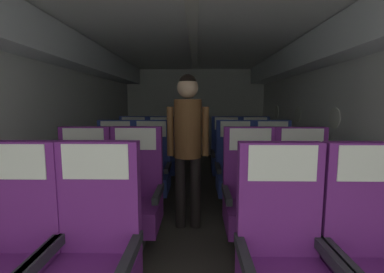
% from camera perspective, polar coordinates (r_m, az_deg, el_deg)
% --- Properties ---
extents(ground, '(3.67, 7.40, 0.02)m').
position_cam_1_polar(ground, '(3.48, 0.23, -15.09)').
color(ground, '#3D3833').
extents(fuselage_shell, '(3.55, 7.05, 2.20)m').
position_cam_1_polar(fuselage_shell, '(3.50, 0.33, 11.83)').
color(fuselage_shell, silver).
rests_on(fuselage_shell, ground).
extents(seat_a_left_window, '(0.50, 0.50, 1.09)m').
position_cam_1_polar(seat_a_left_window, '(1.90, -34.46, -20.75)').
color(seat_a_left_window, '#38383D').
rests_on(seat_a_left_window, ground).
extents(seat_a_left_aisle, '(0.50, 0.50, 1.09)m').
position_cam_1_polar(seat_a_left_aisle, '(1.70, -20.33, -23.28)').
color(seat_a_left_aisle, '#38383D').
rests_on(seat_a_left_aisle, ground).
extents(seat_a_right_aisle, '(0.50, 0.50, 1.09)m').
position_cam_1_polar(seat_a_right_aisle, '(1.86, 34.53, -21.45)').
color(seat_a_right_aisle, '#38383D').
rests_on(seat_a_right_aisle, ground).
extents(seat_a_right_window, '(0.50, 0.50, 1.09)m').
position_cam_1_polar(seat_a_right_window, '(1.66, 19.01, -24.13)').
color(seat_a_right_window, '#38383D').
rests_on(seat_a_right_window, ground).
extents(seat_b_left_window, '(0.50, 0.50, 1.09)m').
position_cam_1_polar(seat_b_left_window, '(2.66, -22.40, -12.07)').
color(seat_b_left_window, '#38383D').
rests_on(seat_b_left_window, ground).
extents(seat_b_left_aisle, '(0.50, 0.50, 1.09)m').
position_cam_1_polar(seat_b_left_aisle, '(2.53, -12.09, -12.65)').
color(seat_b_left_aisle, '#38383D').
rests_on(seat_b_left_aisle, ground).
extents(seat_b_right_aisle, '(0.50, 0.50, 1.09)m').
position_cam_1_polar(seat_b_right_aisle, '(2.63, 22.65, -12.33)').
color(seat_b_right_aisle, '#38383D').
rests_on(seat_b_right_aisle, ground).
extents(seat_b_right_window, '(0.50, 0.50, 1.09)m').
position_cam_1_polar(seat_b_right_window, '(2.51, 12.41, -12.85)').
color(seat_b_right_window, '#38383D').
rests_on(seat_b_right_window, ground).
extents(seat_c_left_window, '(0.50, 0.50, 1.09)m').
position_cam_1_polar(seat_c_left_window, '(3.53, -16.17, -7.10)').
color(seat_c_left_window, '#38383D').
rests_on(seat_c_left_window, ground).
extents(seat_c_left_aisle, '(0.50, 0.50, 1.09)m').
position_cam_1_polar(seat_c_left_aisle, '(3.43, -8.76, -7.29)').
color(seat_c_left_aisle, '#38383D').
rests_on(seat_c_left_aisle, ground).
extents(seat_c_right_aisle, '(0.50, 0.50, 1.09)m').
position_cam_1_polar(seat_c_right_aisle, '(3.50, 16.96, -7.23)').
color(seat_c_right_aisle, '#38383D').
rests_on(seat_c_right_aisle, ground).
extents(seat_c_right_window, '(0.50, 0.50, 1.09)m').
position_cam_1_polar(seat_c_right_window, '(3.42, 9.24, -7.38)').
color(seat_c_right_window, '#38383D').
rests_on(seat_c_right_window, ground).
extents(seat_d_left_window, '(0.50, 0.50, 1.09)m').
position_cam_1_polar(seat_d_left_window, '(4.45, -12.49, -4.05)').
color(seat_d_left_window, '#38383D').
rests_on(seat_d_left_window, ground).
extents(seat_d_left_aisle, '(0.50, 0.50, 1.09)m').
position_cam_1_polar(seat_d_left_aisle, '(4.35, -6.49, -4.19)').
color(seat_d_left_aisle, '#38383D').
rests_on(seat_d_left_aisle, ground).
extents(seat_d_right_aisle, '(0.50, 0.50, 1.09)m').
position_cam_1_polar(seat_d_right_aisle, '(4.42, 13.41, -4.17)').
color(seat_d_right_aisle, '#38383D').
rests_on(seat_d_right_aisle, ground).
extents(seat_d_right_window, '(0.50, 0.50, 1.09)m').
position_cam_1_polar(seat_d_right_window, '(4.33, 7.35, -4.25)').
color(seat_d_right_window, '#38383D').
rests_on(seat_d_right_window, ground).
extents(flight_attendant, '(0.43, 0.28, 1.59)m').
position_cam_1_polar(flight_attendant, '(2.73, -0.90, 0.31)').
color(flight_attendant, black).
rests_on(flight_attendant, ground).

